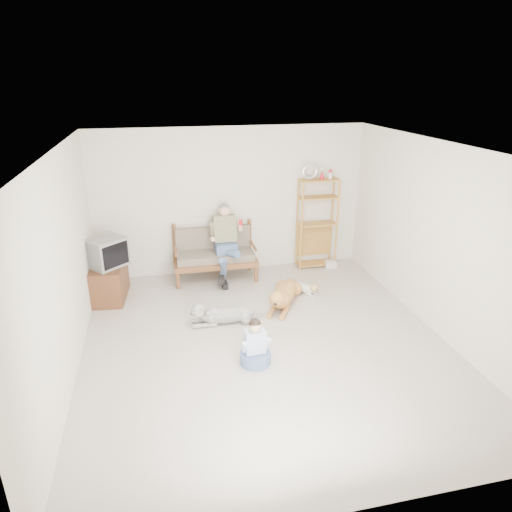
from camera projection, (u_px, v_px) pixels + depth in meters
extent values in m
plane|color=#BAB0A3|center=(266.00, 343.00, 6.41)|extent=(5.50, 5.50, 0.00)
plane|color=silver|center=(268.00, 149.00, 5.42)|extent=(5.50, 5.50, 0.00)
plane|color=beige|center=(231.00, 201.00, 8.41)|extent=(5.00, 0.00, 5.00)
plane|color=beige|center=(354.00, 384.00, 3.42)|extent=(5.00, 0.00, 5.00)
plane|color=beige|center=(62.00, 271.00, 5.41)|extent=(0.00, 5.50, 5.50)
plane|color=beige|center=(439.00, 240.00, 6.42)|extent=(0.00, 5.50, 5.50)
cube|color=brown|center=(215.00, 261.00, 8.35)|extent=(1.51, 0.72, 0.10)
cube|color=#726757|center=(215.00, 255.00, 8.30)|extent=(1.39, 0.62, 0.13)
cube|color=#726757|center=(213.00, 239.00, 8.43)|extent=(1.38, 0.14, 0.45)
cylinder|color=brown|center=(212.00, 227.00, 8.42)|extent=(1.40, 0.07, 0.05)
cylinder|color=brown|center=(178.00, 281.00, 8.01)|extent=(0.07, 0.07, 0.30)
cylinder|color=brown|center=(175.00, 252.00, 8.43)|extent=(0.07, 0.07, 0.95)
cylinder|color=brown|center=(256.00, 274.00, 8.29)|extent=(0.07, 0.07, 0.30)
cylinder|color=brown|center=(249.00, 246.00, 8.71)|extent=(0.07, 0.07, 0.95)
cube|color=slate|center=(226.00, 248.00, 8.27)|extent=(0.39, 0.37, 0.19)
cube|color=gray|center=(225.00, 228.00, 8.23)|extent=(0.40, 0.28, 0.51)
sphere|color=tan|center=(224.00, 211.00, 8.08)|extent=(0.20, 0.20, 0.20)
sphere|color=#5A5650|center=(224.00, 208.00, 8.08)|extent=(0.18, 0.18, 0.18)
cylinder|color=red|center=(241.00, 222.00, 8.03)|extent=(0.07, 0.07, 0.09)
cube|color=#B47C38|center=(319.00, 180.00, 8.43)|extent=(0.73, 0.30, 0.03)
torus|color=silver|center=(310.00, 172.00, 8.33)|extent=(0.30, 0.05, 0.30)
cone|color=red|center=(322.00, 175.00, 8.40)|extent=(0.10, 0.10, 0.15)
cylinder|color=#B47C38|center=(302.00, 227.00, 8.54)|extent=(0.04, 0.04, 1.73)
cylinder|color=#B47C38|center=(297.00, 223.00, 8.79)|extent=(0.04, 0.04, 1.73)
cylinder|color=#B47C38|center=(337.00, 225.00, 8.69)|extent=(0.04, 0.04, 1.73)
cylinder|color=#B47C38|center=(332.00, 221.00, 8.94)|extent=(0.04, 0.04, 1.73)
cube|color=white|center=(331.00, 264.00, 8.95)|extent=(0.22, 0.17, 0.13)
cube|color=brown|center=(110.00, 281.00, 7.63)|extent=(0.58, 0.94, 0.60)
cube|color=brown|center=(93.00, 288.00, 7.38)|extent=(0.06, 0.40, 0.50)
cube|color=brown|center=(96.00, 277.00, 7.78)|extent=(0.06, 0.40, 0.50)
cube|color=slate|center=(107.00, 252.00, 7.41)|extent=(0.72, 0.71, 0.47)
cube|color=black|center=(116.00, 255.00, 7.28)|extent=(0.37, 0.33, 0.38)
cube|color=silver|center=(167.00, 260.00, 8.53)|extent=(0.12, 0.02, 0.08)
ellipsoid|color=#B3793E|center=(285.00, 293.00, 7.56)|extent=(0.78, 1.02, 0.31)
sphere|color=#B3793E|center=(281.00, 300.00, 7.29)|extent=(0.31, 0.31, 0.31)
sphere|color=#B3793E|center=(277.00, 299.00, 7.02)|extent=(0.24, 0.24, 0.24)
ellipsoid|color=#B3793E|center=(275.00, 303.00, 6.94)|extent=(0.18, 0.20, 0.09)
cylinder|color=#B3793E|center=(291.00, 286.00, 8.03)|extent=(0.11, 0.39, 0.05)
ellipsoid|color=#B3793E|center=(272.00, 297.00, 7.07)|extent=(0.08, 0.09, 0.12)
ellipsoid|color=#B3793E|center=(283.00, 299.00, 7.02)|extent=(0.08, 0.09, 0.12)
ellipsoid|color=silver|center=(228.00, 315.00, 6.93)|extent=(0.83, 0.29, 0.25)
sphere|color=silver|center=(212.00, 316.00, 6.87)|extent=(0.25, 0.25, 0.25)
sphere|color=silver|center=(198.00, 311.00, 6.79)|extent=(0.21, 0.21, 0.21)
ellipsoid|color=silver|center=(192.00, 313.00, 6.77)|extent=(0.15, 0.10, 0.08)
cylinder|color=silver|center=(254.00, 316.00, 7.04)|extent=(0.32, 0.15, 0.04)
ellipsoid|color=silver|center=(199.00, 308.00, 6.86)|extent=(0.07, 0.05, 0.11)
ellipsoid|color=silver|center=(200.00, 313.00, 6.72)|extent=(0.07, 0.05, 0.11)
ellipsoid|color=silver|center=(304.00, 288.00, 7.91)|extent=(0.35, 0.43, 0.15)
sphere|color=silver|center=(310.00, 290.00, 7.83)|extent=(0.15, 0.15, 0.15)
sphere|color=tan|center=(314.00, 288.00, 7.74)|extent=(0.14, 0.14, 0.14)
ellipsoid|color=tan|center=(317.00, 290.00, 7.70)|extent=(0.10, 0.12, 0.05)
cylinder|color=silver|center=(296.00, 287.00, 8.06)|extent=(0.14, 0.12, 0.02)
cone|color=tan|center=(312.00, 286.00, 7.70)|extent=(0.04, 0.04, 0.05)
cone|color=tan|center=(316.00, 285.00, 7.76)|extent=(0.04, 0.04, 0.05)
torus|color=red|center=(313.00, 288.00, 7.75)|extent=(0.13, 0.13, 0.02)
cylinder|color=slate|center=(255.00, 358.00, 5.96)|extent=(0.41, 0.41, 0.15)
cube|color=silver|center=(255.00, 341.00, 5.89)|extent=(0.27, 0.18, 0.32)
sphere|color=tan|center=(255.00, 327.00, 5.79)|extent=(0.17, 0.17, 0.17)
sphere|color=black|center=(255.00, 324.00, 5.79)|extent=(0.16, 0.16, 0.16)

